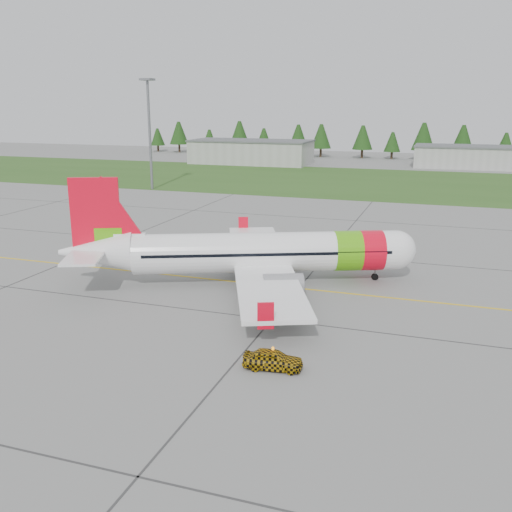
% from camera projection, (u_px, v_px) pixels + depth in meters
% --- Properties ---
extents(ground, '(320.00, 320.00, 0.00)m').
position_uv_depth(ground, '(155.00, 305.00, 46.46)').
color(ground, gray).
rests_on(ground, ground).
extents(aircraft, '(30.72, 29.18, 9.78)m').
position_uv_depth(aircraft, '(258.00, 253.00, 51.64)').
color(aircraft, white).
rests_on(aircraft, ground).
extents(follow_me_car, '(1.45, 1.64, 3.72)m').
position_uv_depth(follow_me_car, '(273.00, 341.00, 34.82)').
color(follow_me_car, '#CC9B0B').
rests_on(follow_me_car, ground).
extents(service_van, '(1.94, 1.89, 4.30)m').
position_uv_depth(service_van, '(102.00, 183.00, 101.48)').
color(service_van, white).
rests_on(service_van, ground).
extents(grass_strip, '(320.00, 50.00, 0.03)m').
position_uv_depth(grass_strip, '(341.00, 181.00, 121.48)').
color(grass_strip, '#30561E').
rests_on(grass_strip, ground).
extents(taxi_guideline, '(120.00, 0.25, 0.02)m').
position_uv_depth(taxi_guideline, '(196.00, 278.00, 53.78)').
color(taxi_guideline, gold).
rests_on(taxi_guideline, ground).
extents(hangar_west, '(32.00, 14.00, 6.00)m').
position_uv_depth(hangar_west, '(251.00, 153.00, 155.63)').
color(hangar_west, '#A8A8A3').
rests_on(hangar_west, ground).
extents(hangar_east, '(24.00, 12.00, 5.20)m').
position_uv_depth(hangar_east, '(464.00, 157.00, 145.99)').
color(hangar_east, '#A8A8A3').
rests_on(hangar_east, ground).
extents(floodlight_mast, '(0.50, 0.50, 20.00)m').
position_uv_depth(floodlight_mast, '(150.00, 136.00, 106.86)').
color(floodlight_mast, slate).
rests_on(floodlight_mast, ground).
extents(treeline, '(160.00, 8.00, 10.00)m').
position_uv_depth(treeline, '(376.00, 141.00, 171.42)').
color(treeline, '#1C3F14').
rests_on(treeline, ground).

